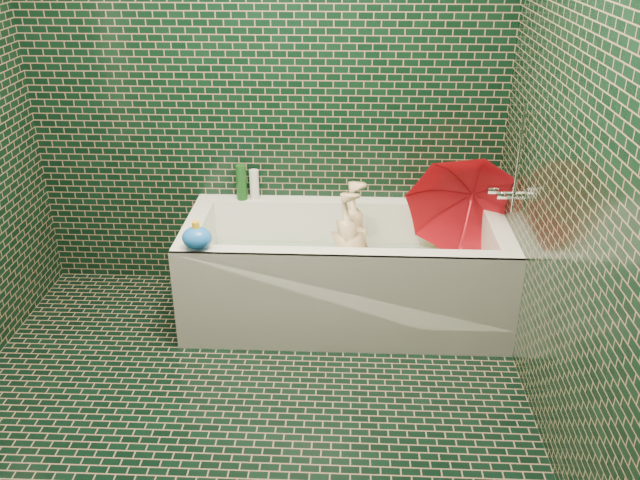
{
  "coord_description": "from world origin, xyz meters",
  "views": [
    {
      "loc": [
        0.46,
        -2.2,
        2.02
      ],
      "look_at": [
        0.32,
        0.82,
        0.55
      ],
      "focal_mm": 38.0,
      "sensor_mm": 36.0,
      "label": 1
    }
  ],
  "objects_px": {
    "bathtub": "(345,282)",
    "umbrella": "(466,223)",
    "rubber_duck": "(454,195)",
    "child": "(354,265)",
    "bath_toy": "(197,238)"
  },
  "relations": [
    {
      "from": "rubber_duck",
      "to": "bath_toy",
      "type": "bearing_deg",
      "value": -142.38
    },
    {
      "from": "child",
      "to": "umbrella",
      "type": "relative_size",
      "value": 1.36
    },
    {
      "from": "child",
      "to": "bath_toy",
      "type": "bearing_deg",
      "value": -49.77
    },
    {
      "from": "bathtub",
      "to": "bath_toy",
      "type": "distance_m",
      "value": 0.88
    },
    {
      "from": "bath_toy",
      "to": "rubber_duck",
      "type": "bearing_deg",
      "value": 47.1
    },
    {
      "from": "umbrella",
      "to": "rubber_duck",
      "type": "distance_m",
      "value": 0.32
    },
    {
      "from": "rubber_duck",
      "to": "bathtub",
      "type": "bearing_deg",
      "value": -139.49
    },
    {
      "from": "bath_toy",
      "to": "umbrella",
      "type": "bearing_deg",
      "value": 34.6
    },
    {
      "from": "bathtub",
      "to": "bath_toy",
      "type": "relative_size",
      "value": 9.59
    },
    {
      "from": "bathtub",
      "to": "umbrella",
      "type": "xyz_separation_m",
      "value": [
        0.62,
        0.01,
        0.36
      ]
    },
    {
      "from": "bathtub",
      "to": "umbrella",
      "type": "distance_m",
      "value": 0.72
    },
    {
      "from": "child",
      "to": "bath_toy",
      "type": "height_order",
      "value": "bath_toy"
    },
    {
      "from": "umbrella",
      "to": "child",
      "type": "bearing_deg",
      "value": -160.99
    },
    {
      "from": "rubber_duck",
      "to": "child",
      "type": "bearing_deg",
      "value": -137.95
    },
    {
      "from": "bathtub",
      "to": "umbrella",
      "type": "relative_size",
      "value": 2.64
    }
  ]
}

